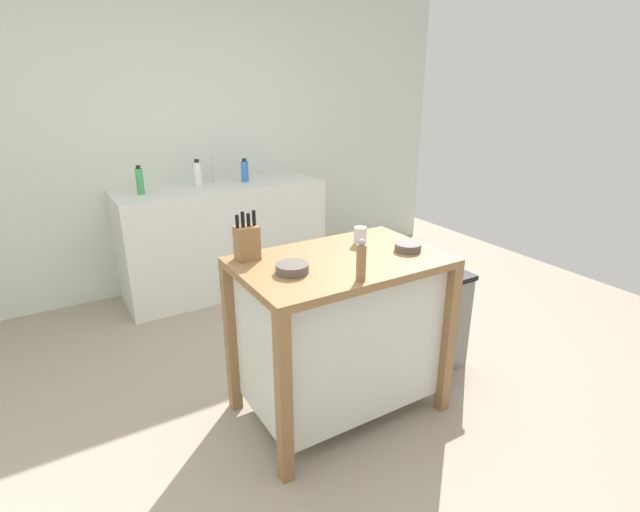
{
  "coord_description": "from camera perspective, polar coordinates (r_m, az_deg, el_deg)",
  "views": [
    {
      "loc": [
        -1.11,
        -1.78,
        1.76
      ],
      "look_at": [
        0.15,
        0.3,
        0.85
      ],
      "focal_mm": 27.27,
      "sensor_mm": 36.0,
      "label": 1
    }
  ],
  "objects": [
    {
      "name": "bottle_spray_cleaner",
      "position": [
        4.08,
        -14.16,
        9.35
      ],
      "size": [
        0.06,
        0.06,
        0.22
      ],
      "color": "white",
      "rests_on": "sink_counter"
    },
    {
      "name": "bowl_ceramic_small",
      "position": [
        2.57,
        10.28,
        1.09
      ],
      "size": [
        0.14,
        0.14,
        0.04
      ],
      "color": "#564C47",
      "rests_on": "kitchen_island"
    },
    {
      "name": "sink_counter",
      "position": [
        4.21,
        -11.28,
        2.1
      ],
      "size": [
        1.67,
        0.6,
        0.91
      ],
      "color": "silver",
      "rests_on": "ground"
    },
    {
      "name": "pepper_grinder",
      "position": [
        2.14,
        4.86,
        -0.6
      ],
      "size": [
        0.04,
        0.04,
        0.2
      ],
      "color": "olive",
      "rests_on": "kitchen_island"
    },
    {
      "name": "wall_back",
      "position": [
        4.3,
        -16.56,
        13.56
      ],
      "size": [
        5.3,
        0.1,
        2.6
      ],
      "primitive_type": "cube",
      "color": "silver",
      "rests_on": "ground"
    },
    {
      "name": "ground_plane",
      "position": [
        2.74,
        0.58,
        -19.42
      ],
      "size": [
        6.3,
        6.3,
        0.0
      ],
      "primitive_type": "plane",
      "color": "gray",
      "rests_on": "ground"
    },
    {
      "name": "bottle_hand_soap",
      "position": [
        4.2,
        -8.83,
        9.85
      ],
      "size": [
        0.06,
        0.06,
        0.19
      ],
      "color": "blue",
      "rests_on": "sink_counter"
    },
    {
      "name": "bowl_stoneware_deep",
      "position": [
        2.25,
        -3.29,
        -1.41
      ],
      "size": [
        0.16,
        0.16,
        0.04
      ],
      "color": "#564C47",
      "rests_on": "kitchen_island"
    },
    {
      "name": "bottle_dish_soap",
      "position": [
        3.92,
        -20.39,
        8.26
      ],
      "size": [
        0.05,
        0.05,
        0.22
      ],
      "color": "green",
      "rests_on": "sink_counter"
    },
    {
      "name": "sink_faucet",
      "position": [
        4.21,
        -12.5,
        9.91
      ],
      "size": [
        0.02,
        0.02,
        0.22
      ],
      "color": "#B7BCC1",
      "rests_on": "sink_counter"
    },
    {
      "name": "kitchen_island",
      "position": [
        2.6,
        2.32,
        -8.48
      ],
      "size": [
        1.04,
        0.67,
        0.9
      ],
      "color": "olive",
      "rests_on": "ground"
    },
    {
      "name": "trash_bin",
      "position": [
        3.15,
        13.43,
        -7.33
      ],
      "size": [
        0.36,
        0.28,
        0.63
      ],
      "color": "slate",
      "rests_on": "ground"
    },
    {
      "name": "knife_block",
      "position": [
        2.42,
        -8.58,
        1.66
      ],
      "size": [
        0.11,
        0.09,
        0.25
      ],
      "color": "olive",
      "rests_on": "kitchen_island"
    },
    {
      "name": "drinking_cup",
      "position": [
        2.64,
        4.74,
        2.42
      ],
      "size": [
        0.07,
        0.07,
        0.09
      ],
      "color": "silver",
      "rests_on": "kitchen_island"
    }
  ]
}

